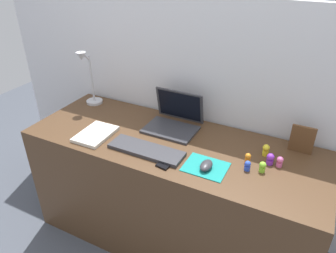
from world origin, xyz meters
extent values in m
plane|color=#474C56|center=(0.00, 0.00, 0.00)|extent=(6.00, 6.00, 0.00)
cube|color=silver|center=(0.00, 0.35, 0.73)|extent=(2.88, 0.05, 1.47)
cube|color=#4C331E|center=(0.00, 0.00, 0.37)|extent=(1.68, 0.62, 0.74)
cube|color=#333338|center=(-0.06, 0.10, 0.75)|extent=(0.30, 0.21, 0.01)
cube|color=#333338|center=(-0.06, 0.23, 0.85)|extent=(0.30, 0.05, 0.20)
cube|color=black|center=(-0.06, 0.22, 0.85)|extent=(0.27, 0.04, 0.17)
cube|color=#333338|center=(-0.08, -0.15, 0.75)|extent=(0.41, 0.13, 0.02)
cube|color=teal|center=(0.25, -0.13, 0.74)|extent=(0.21, 0.17, 0.00)
ellipsoid|color=#333338|center=(0.26, -0.15, 0.76)|extent=(0.06, 0.10, 0.03)
cube|color=black|center=(0.07, -0.18, 0.74)|extent=(0.08, 0.14, 0.01)
cylinder|color=#B7B7BC|center=(-0.70, 0.20, 0.75)|extent=(0.11, 0.11, 0.02)
cylinder|color=#B7B7BC|center=(-0.70, 0.20, 0.92)|extent=(0.01, 0.01, 0.32)
cylinder|color=#B7B7BC|center=(-0.70, 0.17, 1.08)|extent=(0.01, 0.08, 0.08)
cone|color=#B7B7BC|center=(-0.70, 0.13, 1.09)|extent=(0.06, 0.06, 0.05)
cube|color=silver|center=(-0.42, -0.14, 0.75)|extent=(0.18, 0.24, 0.02)
cube|color=brown|center=(0.65, 0.22, 0.81)|extent=(0.12, 0.02, 0.15)
cylinder|color=purple|center=(0.53, 0.04, 0.75)|extent=(0.03, 0.03, 0.03)
sphere|color=purple|center=(0.53, 0.04, 0.78)|extent=(0.04, 0.04, 0.04)
cylinder|color=pink|center=(0.57, 0.04, 0.75)|extent=(0.03, 0.03, 0.03)
sphere|color=pink|center=(0.57, 0.04, 0.78)|extent=(0.03, 0.03, 0.03)
cylinder|color=blue|center=(0.44, -0.06, 0.75)|extent=(0.03, 0.03, 0.02)
sphere|color=blue|center=(0.44, -0.06, 0.78)|extent=(0.03, 0.03, 0.03)
cylinder|color=yellow|center=(0.49, 0.10, 0.76)|extent=(0.03, 0.03, 0.03)
sphere|color=yellow|center=(0.49, 0.10, 0.79)|extent=(0.04, 0.04, 0.04)
cylinder|color=#8CDB33|center=(0.51, -0.04, 0.75)|extent=(0.03, 0.03, 0.02)
sphere|color=#8CDB33|center=(0.51, -0.04, 0.78)|extent=(0.03, 0.03, 0.03)
cylinder|color=orange|center=(0.43, -0.01, 0.75)|extent=(0.03, 0.03, 0.03)
sphere|color=orange|center=(0.43, -0.01, 0.78)|extent=(0.03, 0.03, 0.03)
camera|label=1|loc=(0.66, -1.34, 1.69)|focal=33.99mm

